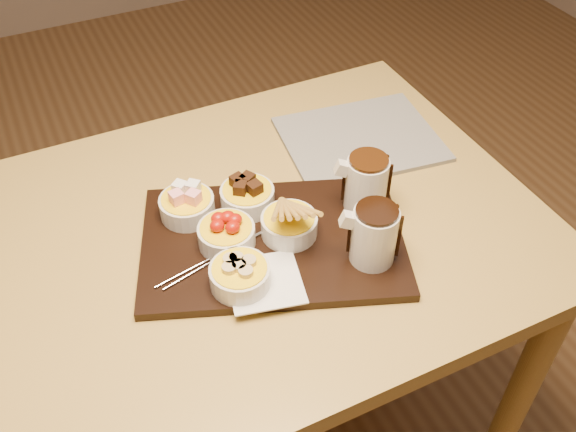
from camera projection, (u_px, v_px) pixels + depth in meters
name	position (u px, v px, depth m)	size (l,w,h in m)	color
dining_table	(219.00, 273.00, 1.23)	(1.20, 0.80, 0.75)	#B19041
serving_board	(273.00, 242.00, 1.14)	(0.46, 0.30, 0.02)	black
napkin	(265.00, 282.00, 1.06)	(0.12, 0.12, 0.00)	white
bowl_marshmallows	(187.00, 207.00, 1.16)	(0.10, 0.10, 0.04)	beige
bowl_cake	(247.00, 198.00, 1.18)	(0.10, 0.10, 0.04)	beige
bowl_strawberries	(227.00, 236.00, 1.11)	(0.10, 0.10, 0.04)	beige
bowl_biscotti	(289.00, 226.00, 1.13)	(0.10, 0.10, 0.04)	beige
bowl_bananas	(240.00, 276.00, 1.04)	(0.10, 0.10, 0.04)	beige
pitcher_dark_chocolate	(374.00, 236.00, 1.06)	(0.08, 0.08, 0.11)	silver
pitcher_milk_chocolate	(366.00, 184.00, 1.16)	(0.08, 0.08, 0.11)	silver
fondue_skewers	(222.00, 252.00, 1.10)	(0.26, 0.03, 0.01)	silver
newspaper	(360.00, 139.00, 1.36)	(0.32, 0.25, 0.01)	beige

